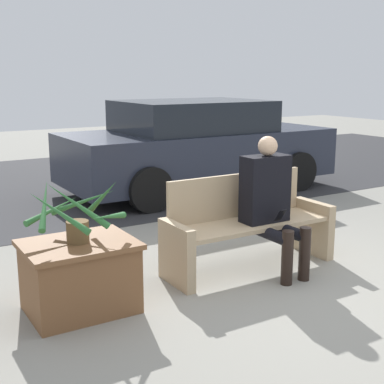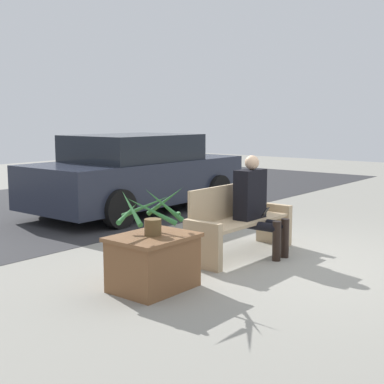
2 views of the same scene
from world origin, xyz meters
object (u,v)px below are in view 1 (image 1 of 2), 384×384
object	(u,v)px
planter_box	(80,274)
parked_car	(197,146)
bench	(247,225)
person_seated	(271,199)
potted_plant	(76,215)

from	to	relation	value
planter_box	parked_car	xyz separation A→B (m)	(3.15, 3.37, 0.41)
bench	planter_box	world-z (taller)	bench
person_seated	planter_box	distance (m)	1.88
bench	potted_plant	distance (m)	1.76
planter_box	potted_plant	world-z (taller)	potted_plant
parked_car	planter_box	bearing A→B (deg)	-133.13
planter_box	potted_plant	bearing A→B (deg)	153.50
person_seated	parked_car	size ratio (longest dim) A/B	0.30
potted_plant	person_seated	bearing A→B (deg)	-1.81
planter_box	parked_car	bearing A→B (deg)	46.87
bench	planter_box	size ratio (longest dim) A/B	2.01
potted_plant	planter_box	bearing A→B (deg)	-26.50
bench	parked_car	world-z (taller)	parked_car
person_seated	parked_car	distance (m)	3.67
bench	planter_box	bearing A→B (deg)	-175.85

